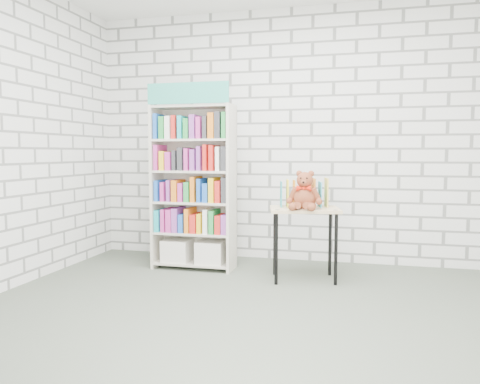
# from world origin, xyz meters

# --- Properties ---
(ground) EXTENTS (4.50, 4.50, 0.00)m
(ground) POSITION_xyz_m (0.00, 0.00, 0.00)
(ground) COLOR #4A5245
(ground) RESTS_ON ground
(room_shell) EXTENTS (4.52, 4.02, 2.81)m
(room_shell) POSITION_xyz_m (0.00, 0.00, 1.78)
(room_shell) COLOR silver
(room_shell) RESTS_ON ground
(bookshelf) EXTENTS (0.85, 0.33, 1.91)m
(bookshelf) POSITION_xyz_m (-0.92, 1.36, 0.87)
(bookshelf) COLOR beige
(bookshelf) RESTS_ON ground
(display_table) EXTENTS (0.72, 0.57, 0.69)m
(display_table) POSITION_xyz_m (0.25, 1.18, 0.60)
(display_table) COLOR tan
(display_table) RESTS_ON ground
(table_books) EXTENTS (0.48, 0.29, 0.27)m
(table_books) POSITION_xyz_m (0.23, 1.28, 0.83)
(table_books) COLOR teal
(table_books) RESTS_ON display_table
(teddy_bear) EXTENTS (0.33, 0.31, 0.36)m
(teddy_bear) POSITION_xyz_m (0.26, 1.08, 0.84)
(teddy_bear) COLOR brown
(teddy_bear) RESTS_ON display_table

